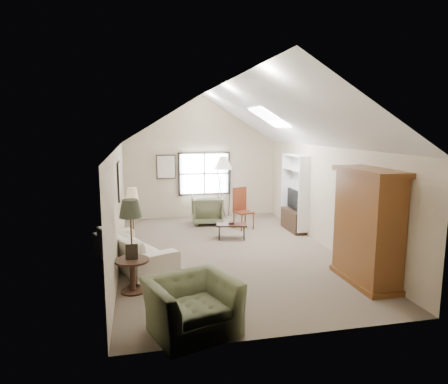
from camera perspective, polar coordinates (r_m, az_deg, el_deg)
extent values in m
cube|color=brown|center=(9.70, 0.51, -8.56)|extent=(5.00, 8.00, 0.01)
cube|color=#BCA98E|center=(13.28, -3.29, 1.79)|extent=(5.00, 0.01, 2.50)
cube|color=#BCA98E|center=(5.67, 9.55, -8.49)|extent=(5.00, 0.01, 2.50)
cube|color=#BCA98E|center=(9.18, -14.89, -1.84)|extent=(0.01, 8.00, 2.50)
cube|color=#BCA98E|center=(10.23, 14.31, -0.71)|extent=(0.01, 8.00, 2.50)
cube|color=black|center=(13.23, -2.84, 2.64)|extent=(1.72, 0.08, 1.42)
cube|color=black|center=(9.40, -14.76, 1.50)|extent=(0.68, 0.04, 0.88)
cube|color=black|center=(13.07, -8.28, 3.58)|extent=(0.62, 0.04, 0.78)
cube|color=brown|center=(8.06, 19.82, -4.70)|extent=(0.60, 1.50, 2.20)
cube|color=white|center=(11.62, 10.08, 0.10)|extent=(0.32, 1.30, 2.10)
cube|color=#382316|center=(11.77, 9.87, -3.99)|extent=(0.34, 1.18, 0.60)
cube|color=black|center=(11.65, 9.96, -1.02)|extent=(0.05, 0.90, 0.55)
imported|color=beige|center=(9.07, -12.84, -7.71)|extent=(1.90, 2.62, 0.71)
imported|color=#66714F|center=(6.05, -4.57, -15.91)|extent=(1.49, 1.40, 0.79)
imported|color=#5E5E42|center=(12.38, -2.41, -2.58)|extent=(1.01, 1.03, 0.87)
cube|color=#361E16|center=(10.75, 1.10, -5.65)|extent=(0.88, 0.62, 0.41)
imported|color=#3D2519|center=(10.69, 1.10, -4.46)|extent=(0.23, 0.23, 0.05)
cylinder|color=#3C2218|center=(7.57, -12.93, -11.57)|extent=(0.81, 0.81, 0.61)
cube|color=maroon|center=(11.72, 2.83, -2.39)|extent=(0.61, 0.61, 1.22)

